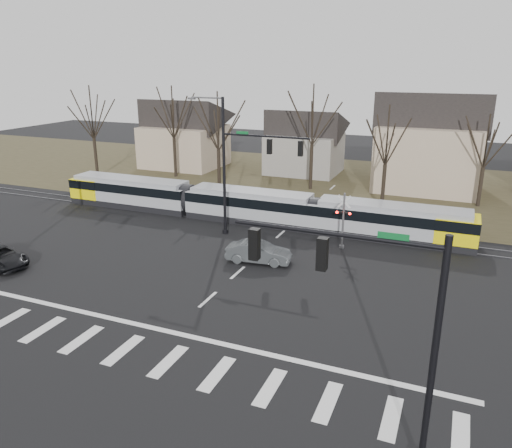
% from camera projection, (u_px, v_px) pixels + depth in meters
% --- Properties ---
extents(ground, '(140.00, 140.00, 0.00)m').
position_uv_depth(ground, '(190.00, 316.00, 25.88)').
color(ground, black).
extents(grass_verge, '(140.00, 28.00, 0.01)m').
position_uv_depth(grass_verge, '(337.00, 183.00, 53.99)').
color(grass_verge, '#38331E').
rests_on(grass_verge, ground).
extents(crosswalk, '(27.00, 2.60, 0.01)m').
position_uv_depth(crosswalk, '(145.00, 355.00, 22.37)').
color(crosswalk, silver).
rests_on(crosswalk, ground).
extents(stop_line, '(28.00, 0.35, 0.01)m').
position_uv_depth(stop_line, '(171.00, 332.00, 24.30)').
color(stop_line, silver).
rests_on(stop_line, ground).
extents(lane_dashes, '(0.18, 30.00, 0.01)m').
position_uv_depth(lane_dashes, '(289.00, 226.00, 39.94)').
color(lane_dashes, silver).
rests_on(lane_dashes, ground).
extents(rail_pair, '(90.00, 1.52, 0.06)m').
position_uv_depth(rail_pair, '(289.00, 227.00, 39.76)').
color(rail_pair, '#59595E').
rests_on(rail_pair, ground).
extents(tram, '(34.87, 2.59, 2.64)m').
position_uv_depth(tram, '(249.00, 204.00, 40.77)').
color(tram, gray).
rests_on(tram, ground).
extents(sedan, '(2.60, 4.64, 1.40)m').
position_uv_depth(sedan, '(259.00, 252.00, 32.60)').
color(sedan, '#434749').
rests_on(sedan, ground).
extents(signal_pole_near_right, '(6.72, 0.44, 8.00)m').
position_uv_depth(signal_pole_near_right, '(373.00, 314.00, 15.34)').
color(signal_pole_near_right, black).
rests_on(signal_pole_near_right, ground).
extents(signal_pole_far, '(9.28, 0.44, 10.20)m').
position_uv_depth(signal_pole_far, '(244.00, 161.00, 35.97)').
color(signal_pole_far, black).
rests_on(signal_pole_far, ground).
extents(rail_crossing_signal, '(1.08, 0.36, 4.00)m').
position_uv_depth(rail_crossing_signal, '(343.00, 223.00, 34.72)').
color(rail_crossing_signal, '#59595B').
rests_on(rail_crossing_signal, ground).
extents(tree_row, '(59.20, 7.20, 10.00)m').
position_uv_depth(tree_row, '(345.00, 147.00, 46.45)').
color(tree_row, black).
rests_on(tree_row, ground).
extents(house_a, '(9.72, 8.64, 8.60)m').
position_uv_depth(house_a, '(184.00, 130.00, 61.63)').
color(house_a, tan).
rests_on(house_a, ground).
extents(house_b, '(8.64, 7.56, 7.65)m').
position_uv_depth(house_b, '(305.00, 139.00, 58.09)').
color(house_b, gray).
rests_on(house_b, ground).
extents(house_c, '(10.80, 8.64, 10.10)m').
position_uv_depth(house_c, '(430.00, 138.00, 49.98)').
color(house_c, tan).
rests_on(house_c, ground).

